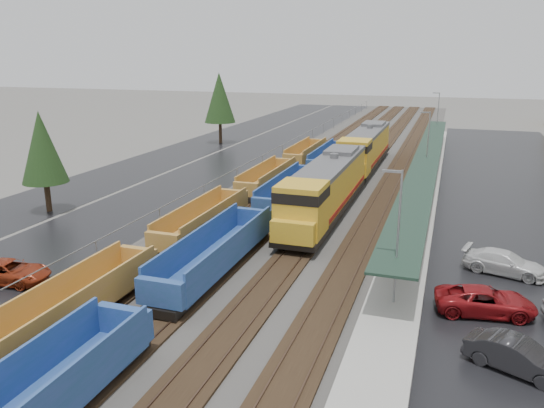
% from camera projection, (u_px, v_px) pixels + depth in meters
% --- Properties ---
extents(ballast_strip, '(20.00, 160.00, 0.08)m').
position_uv_depth(ballast_strip, '(353.00, 164.00, 68.27)').
color(ballast_strip, '#302D2B').
rests_on(ballast_strip, ground).
extents(trackbed, '(14.60, 160.00, 0.22)m').
position_uv_depth(trackbed, '(353.00, 163.00, 68.24)').
color(trackbed, black).
rests_on(trackbed, ground).
extents(west_parking_lot, '(10.00, 160.00, 0.02)m').
position_uv_depth(west_parking_lot, '(244.00, 157.00, 72.90)').
color(west_parking_lot, black).
rests_on(west_parking_lot, ground).
extents(west_road, '(9.00, 160.00, 0.02)m').
position_uv_depth(west_road, '(179.00, 153.00, 75.98)').
color(west_road, black).
rests_on(west_road, ground).
extents(east_commuter_lot, '(16.00, 100.00, 0.02)m').
position_uv_depth(east_commuter_lot, '(522.00, 195.00, 53.31)').
color(east_commuter_lot, black).
rests_on(east_commuter_lot, ground).
extents(station_platform, '(3.00, 80.00, 8.00)m').
position_uv_depth(station_platform, '(425.00, 181.00, 56.04)').
color(station_platform, '#9E9B93').
rests_on(station_platform, ground).
extents(chainlink_fence, '(0.08, 160.04, 2.02)m').
position_uv_depth(chainlink_fence, '(279.00, 150.00, 69.34)').
color(chainlink_fence, gray).
rests_on(chainlink_fence, ground).
extents(tree_west_near, '(3.96, 3.96, 9.00)m').
position_uv_depth(tree_west_near, '(42.00, 147.00, 46.12)').
color(tree_west_near, '#332316').
rests_on(tree_west_near, ground).
extents(tree_west_far, '(4.84, 4.84, 11.00)m').
position_uv_depth(tree_west_far, '(220.00, 98.00, 82.54)').
color(tree_west_far, '#332316').
rests_on(tree_west_far, ground).
extents(locomotive_lead, '(3.35, 22.07, 5.00)m').
position_uv_depth(locomotive_lead, '(326.00, 189.00, 45.03)').
color(locomotive_lead, black).
rests_on(locomotive_lead, ground).
extents(locomotive_trail, '(3.35, 22.07, 5.00)m').
position_uv_depth(locomotive_trail, '(365.00, 149.00, 64.17)').
color(locomotive_trail, black).
rests_on(locomotive_trail, ground).
extents(well_string_yellow, '(2.51, 89.58, 2.23)m').
position_uv_depth(well_string_yellow, '(152.00, 255.00, 34.23)').
color(well_string_yellow, '#AC802F').
rests_on(well_string_yellow, ground).
extents(well_string_blue, '(2.79, 83.04, 2.47)m').
position_uv_depth(well_string_blue, '(216.00, 255.00, 34.06)').
color(well_string_blue, navy).
rests_on(well_string_blue, ground).
extents(parked_car_west_c, '(2.96, 5.30, 1.40)m').
position_uv_depth(parked_car_west_c, '(9.00, 272.00, 32.66)').
color(parked_car_west_c, maroon).
rests_on(parked_car_west_c, ground).
extents(parked_car_east_a, '(3.29, 4.77, 1.49)m').
position_uv_depth(parked_car_east_a, '(518.00, 357.00, 23.42)').
color(parked_car_east_a, black).
rests_on(parked_car_east_a, ground).
extents(parked_car_east_b, '(3.20, 5.57, 1.46)m').
position_uv_depth(parked_car_east_b, '(485.00, 301.00, 28.70)').
color(parked_car_east_b, maroon).
rests_on(parked_car_east_b, ground).
extents(parked_car_east_c, '(3.28, 5.45, 1.48)m').
position_uv_depth(parked_car_east_c, '(505.00, 263.00, 33.94)').
color(parked_car_east_c, silver).
rests_on(parked_car_east_c, ground).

